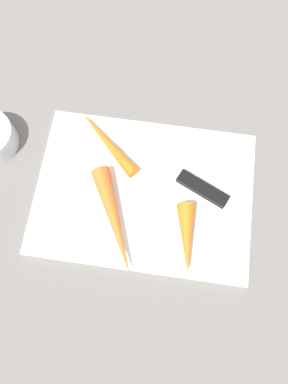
{
  "coord_description": "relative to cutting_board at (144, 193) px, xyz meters",
  "views": [
    {
      "loc": [
        0.02,
        -0.17,
        0.56
      ],
      "look_at": [
        0.0,
        0.0,
        0.01
      ],
      "focal_mm": 32.48,
      "sensor_mm": 36.0,
      "label": 1
    }
  ],
  "objects": [
    {
      "name": "ground_plane",
      "position": [
        0.0,
        0.0,
        -0.01
      ],
      "size": [
        1.4,
        1.4,
        0.0
      ],
      "primitive_type": "plane",
      "color": "slate"
    },
    {
      "name": "cutting_board",
      "position": [
        0.0,
        0.0,
        0.0
      ],
      "size": [
        0.36,
        0.26,
        0.01
      ],
      "primitive_type": "cube",
      "color": "white",
      "rests_on": "ground_plane"
    },
    {
      "name": "knife",
      "position": [
        0.08,
        0.02,
        0.01
      ],
      "size": [
        0.19,
        0.1,
        0.01
      ],
      "rotation": [
        0.0,
        0.0,
        2.71
      ],
      "color": "#B7B7BC",
      "rests_on": "cutting_board"
    },
    {
      "name": "carrot_longest",
      "position": [
        -0.04,
        -0.06,
        0.02
      ],
      "size": [
        0.1,
        0.17,
        0.03
      ],
      "primitive_type": "cone",
      "rotation": [
        0.0,
        1.57,
        5.15
      ],
      "color": "orange",
      "rests_on": "cutting_board"
    },
    {
      "name": "carrot_medium",
      "position": [
        -0.08,
        0.08,
        0.02
      ],
      "size": [
        0.13,
        0.12,
        0.02
      ],
      "primitive_type": "cone",
      "rotation": [
        0.0,
        1.57,
        2.39
      ],
      "color": "orange",
      "rests_on": "cutting_board"
    },
    {
      "name": "carrot_shortest",
      "position": [
        0.08,
        -0.07,
        0.02
      ],
      "size": [
        0.05,
        0.11,
        0.03
      ],
      "primitive_type": "cone",
      "rotation": [
        0.0,
        1.57,
        4.85
      ],
      "color": "orange",
      "rests_on": "cutting_board"
    }
  ]
}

